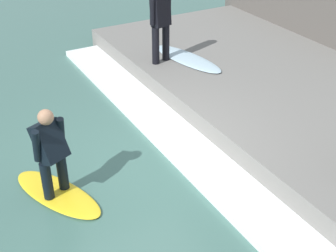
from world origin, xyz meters
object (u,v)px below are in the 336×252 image
(surfer_waiting_far, at_px, (161,21))
(surfboard_waiting_far, at_px, (187,59))
(surfer_riding, at_px, (51,149))
(surfboard_riding, at_px, (57,194))

(surfer_waiting_far, relative_size, surfboard_waiting_far, 0.78)
(surfer_riding, relative_size, surfer_waiting_far, 0.86)
(surfboard_riding, xyz_separation_m, surfer_waiting_far, (3.29, 2.78, 1.34))
(surfboard_riding, bearing_deg, surfer_waiting_far, 40.12)
(surfboard_riding, distance_m, surfer_waiting_far, 4.51)
(surfer_waiting_far, height_order, surfboard_waiting_far, surfer_waiting_far)
(surfboard_riding, xyz_separation_m, surfer_riding, (0.00, 0.00, 0.81))
(surfer_riding, relative_size, surfboard_waiting_far, 0.67)
(surfer_riding, bearing_deg, surfboard_riding, 180.00)
(surfboard_waiting_far, bearing_deg, surfer_waiting_far, 159.55)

